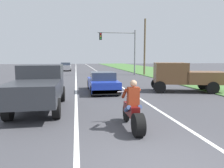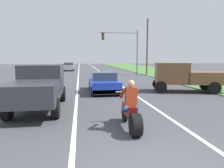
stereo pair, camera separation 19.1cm
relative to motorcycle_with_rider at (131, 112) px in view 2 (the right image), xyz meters
name	(u,v)px [view 2 (the right image)]	position (x,y,z in m)	size (l,w,h in m)	color
ground_plane	(157,168)	(-0.01, -2.44, -0.59)	(160.00, 160.00, 0.00)	#424247
lane_stripe_left_solid	(45,79)	(-5.41, 17.56, -0.59)	(0.14, 120.00, 0.01)	white
lane_stripe_right_solid	(110,78)	(1.79, 17.56, -0.59)	(0.14, 120.00, 0.01)	white
lane_stripe_centre_dashed	(78,79)	(-1.81, 17.56, -0.59)	(0.14, 120.00, 0.01)	white
grass_verge_right	(192,77)	(11.91, 17.56, -0.56)	(10.00, 120.00, 0.06)	#477538
motorcycle_with_rider	(131,112)	(0.00, 0.00, 0.00)	(0.70, 2.21, 1.62)	black
sports_car_blue	(104,83)	(-0.02, 7.82, 0.04)	(1.84, 4.30, 1.37)	#1E38B2
pickup_truck_left_lane_dark_grey	(39,85)	(-3.41, 3.32, 0.51)	(2.02, 4.80, 1.98)	#2D3035
pickup_truck_right_shoulder_brown	(185,76)	(5.50, 7.03, 0.51)	(5.14, 3.14, 1.98)	brown
traffic_light_mast_near	(126,45)	(4.50, 21.68, 3.44)	(5.14, 0.34, 6.00)	gray
utility_pole_roadside	(147,47)	(7.34, 21.21, 3.13)	(0.24, 0.24, 7.44)	brown
distant_car_far_ahead	(69,66)	(-3.57, 32.31, 0.18)	(1.80, 4.00, 1.50)	#99999E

